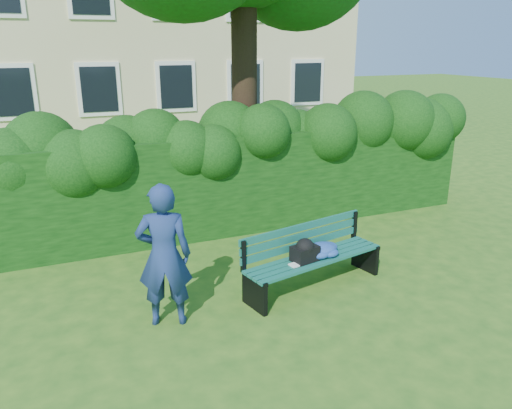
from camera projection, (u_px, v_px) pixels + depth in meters
name	position (u px, v px, depth m)	size (l,w,h in m)	color
ground	(272.00, 276.00, 7.51)	(80.00, 80.00, 0.00)	#285719
hedge	(222.00, 182.00, 9.15)	(10.00, 1.00, 1.80)	black
park_bench	(313.00, 254.00, 7.03)	(2.23, 0.99, 0.89)	#0F4E46
man_reading	(164.00, 256.00, 5.99)	(0.66, 0.43, 1.81)	navy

